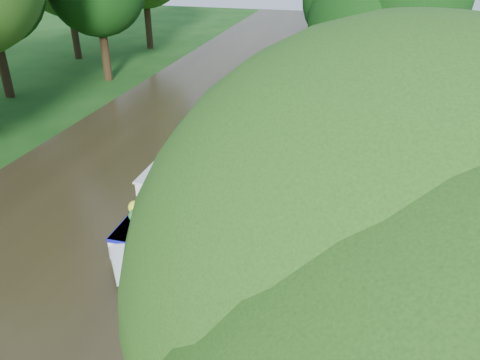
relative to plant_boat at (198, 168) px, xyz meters
name	(u,v)px	position (x,y,z in m)	size (l,w,h in m)	color
ground	(247,208)	(2.25, -1.03, -0.85)	(100.00, 100.00, 0.00)	#154511
canal_water	(102,187)	(-3.75, -1.03, -0.84)	(10.00, 100.00, 0.02)	#2C2413
towpath	(279,212)	(3.45, -1.03, -0.84)	(2.20, 100.00, 0.03)	#432F1F
plant_boat	(198,168)	(0.00, 0.00, 0.00)	(2.29, 13.52, 2.29)	white
tree_near_overhang	(379,12)	(6.04, 2.04, 5.75)	(5.52, 5.28, 8.99)	black
second_boat	(291,62)	(0.41, 19.06, -0.29)	(3.64, 7.50, 1.38)	black
pedestrian_pink	(326,67)	(3.24, 16.41, 0.14)	(0.70, 0.46, 1.92)	#D05569
pedestrian_dark	(335,53)	(3.41, 21.01, 0.13)	(0.93, 0.72, 1.90)	black
verge_plant	(257,167)	(1.91, 1.95, -0.65)	(0.37, 0.32, 0.41)	#256D20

